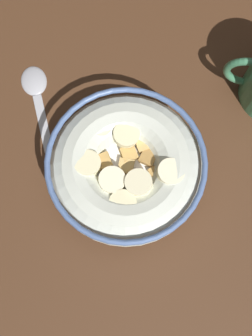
{
  "coord_description": "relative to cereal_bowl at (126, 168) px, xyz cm",
  "views": [
    {
      "loc": [
        -2.22,
        10.55,
        46.2
      ],
      "look_at": [
        0.0,
        0.0,
        3.0
      ],
      "focal_mm": 46.44,
      "sensor_mm": 36.0,
      "label": 1
    }
  ],
  "objects": [
    {
      "name": "cereal_bowl",
      "position": [
        0.0,
        0.0,
        0.0
      ],
      "size": [
        16.08,
        16.08,
        5.69
      ],
      "color": "beige",
      "rests_on": "ground_plane"
    },
    {
      "name": "ground_plane",
      "position": [
        -0.01,
        0.01,
        -3.96
      ],
      "size": [
        129.18,
        129.18,
        2.0
      ],
      "primitive_type": "cube",
      "color": "#472B19"
    },
    {
      "name": "spoon",
      "position": [
        11.6,
        -6.42,
        -2.63
      ],
      "size": [
        8.6,
        14.79,
        0.8
      ],
      "color": "#A5A5AD",
      "rests_on": "ground_plane"
    }
  ]
}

